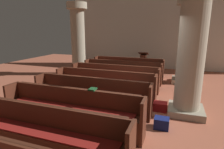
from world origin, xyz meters
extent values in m
plane|color=#AD5B42|center=(0.00, 0.00, 0.00)|extent=(19.20, 19.20, 0.00)
cube|color=silver|center=(0.00, 6.08, 2.25)|extent=(10.00, 0.16, 4.50)
cube|color=#562819|center=(-0.89, 3.55, 0.46)|extent=(3.19, 0.38, 0.05)
cube|color=#562819|center=(-0.89, 3.72, 0.69)|extent=(3.19, 0.04, 0.40)
cube|color=#492215|center=(-0.89, 3.77, 0.88)|extent=(3.07, 0.06, 0.02)
cube|color=#4E2416|center=(-2.52, 3.55, 0.44)|extent=(0.06, 0.44, 0.89)
cube|color=#4E2416|center=(0.73, 3.55, 0.44)|extent=(0.06, 0.44, 0.89)
cube|color=#522618|center=(-0.89, 3.38, 0.23)|extent=(3.19, 0.03, 0.42)
cube|color=maroon|center=(-0.89, 3.53, 0.50)|extent=(2.94, 0.32, 0.02)
cube|color=#562819|center=(-0.89, 2.53, 0.46)|extent=(3.19, 0.38, 0.05)
cube|color=#562819|center=(-0.89, 2.70, 0.69)|extent=(3.19, 0.04, 0.40)
cube|color=#492215|center=(-0.89, 2.75, 0.88)|extent=(3.07, 0.06, 0.02)
cube|color=#4E2416|center=(-2.52, 2.53, 0.44)|extent=(0.06, 0.44, 0.89)
cube|color=#4E2416|center=(0.73, 2.53, 0.44)|extent=(0.06, 0.44, 0.89)
cube|color=#522618|center=(-0.89, 2.36, 0.23)|extent=(3.19, 0.03, 0.42)
cube|color=maroon|center=(-0.89, 2.51, 0.50)|extent=(2.94, 0.32, 0.02)
cube|color=#562819|center=(-0.89, 1.51, 0.46)|extent=(3.19, 0.38, 0.05)
cube|color=#562819|center=(-0.89, 1.67, 0.69)|extent=(3.19, 0.04, 0.40)
cube|color=#492215|center=(-0.89, 1.72, 0.88)|extent=(3.07, 0.06, 0.02)
cube|color=#4E2416|center=(-2.52, 1.51, 0.44)|extent=(0.06, 0.44, 0.89)
cube|color=#4E2416|center=(0.73, 1.51, 0.44)|extent=(0.06, 0.44, 0.89)
cube|color=#522618|center=(-0.89, 1.33, 0.23)|extent=(3.19, 0.03, 0.42)
cube|color=maroon|center=(-0.89, 1.49, 0.50)|extent=(2.94, 0.32, 0.02)
cube|color=#562819|center=(-0.89, 0.48, 0.46)|extent=(3.19, 0.38, 0.05)
cube|color=#562819|center=(-0.89, 0.65, 0.69)|extent=(3.19, 0.04, 0.40)
cube|color=#492215|center=(-0.89, 0.70, 0.88)|extent=(3.07, 0.06, 0.02)
cube|color=#4E2416|center=(-2.52, 0.48, 0.44)|extent=(0.06, 0.44, 0.89)
cube|color=#4E2416|center=(0.73, 0.48, 0.44)|extent=(0.06, 0.44, 0.89)
cube|color=#522618|center=(-0.89, 0.31, 0.23)|extent=(3.19, 0.03, 0.42)
cube|color=maroon|center=(-0.89, 0.46, 0.50)|extent=(2.94, 0.32, 0.02)
cube|color=#562819|center=(-0.89, -0.54, 0.46)|extent=(3.19, 0.38, 0.05)
cube|color=#562819|center=(-0.89, -0.37, 0.69)|extent=(3.19, 0.05, 0.40)
cube|color=#492215|center=(-0.89, -0.32, 0.88)|extent=(3.07, 0.06, 0.02)
cube|color=#4E2416|center=(-2.52, -0.54, 0.44)|extent=(0.06, 0.44, 0.89)
cube|color=#4E2416|center=(0.73, -0.54, 0.44)|extent=(0.06, 0.44, 0.89)
cube|color=#522618|center=(-0.89, -0.71, 0.23)|extent=(3.19, 0.03, 0.42)
cube|color=maroon|center=(-0.89, -0.56, 0.50)|extent=(2.94, 0.32, 0.02)
cube|color=#562819|center=(-0.89, -1.56, 0.46)|extent=(3.19, 0.38, 0.05)
cube|color=#562819|center=(-0.89, -1.39, 0.69)|extent=(3.19, 0.04, 0.40)
cube|color=#492215|center=(-0.89, -1.35, 0.88)|extent=(3.07, 0.06, 0.02)
cube|color=#4E2416|center=(-2.52, -1.56, 0.44)|extent=(0.06, 0.44, 0.89)
cube|color=#4E2416|center=(0.73, -1.56, 0.44)|extent=(0.06, 0.44, 0.89)
cube|color=#522618|center=(-0.89, -1.74, 0.23)|extent=(3.19, 0.03, 0.42)
cube|color=maroon|center=(-0.89, -1.58, 0.50)|extent=(2.94, 0.32, 0.02)
cube|color=#562819|center=(-0.89, -2.58, 0.46)|extent=(3.19, 0.38, 0.05)
cube|color=#562819|center=(-0.89, -2.42, 0.69)|extent=(3.19, 0.04, 0.40)
cube|color=#492215|center=(-0.89, -2.37, 0.88)|extent=(3.07, 0.06, 0.02)
cube|color=maroon|center=(-0.89, -2.60, 0.50)|extent=(2.94, 0.32, 0.02)
cube|color=#9F967E|center=(1.58, 3.26, 0.09)|extent=(0.89, 0.89, 0.18)
cylinder|color=#ADA389|center=(1.58, 3.26, 1.65)|extent=(0.66, 0.66, 2.94)
cylinder|color=#B6AB90|center=(1.58, 3.26, 3.27)|extent=(0.96, 0.96, 0.30)
cube|color=#9F967E|center=(-3.32, 3.21, 0.09)|extent=(0.89, 0.89, 0.18)
cylinder|color=#ADA389|center=(-3.32, 3.21, 1.65)|extent=(0.66, 0.66, 2.94)
cylinder|color=#B6AB90|center=(-3.32, 3.21, 3.27)|extent=(0.96, 0.96, 0.30)
cube|color=#9F967E|center=(1.58, 0.08, 0.09)|extent=(0.89, 0.89, 0.18)
cylinder|color=#ADA389|center=(1.58, 0.08, 1.65)|extent=(0.66, 0.66, 2.94)
cube|color=#411E13|center=(-0.34, 4.54, 0.03)|extent=(0.45, 0.45, 0.06)
cube|color=#4C2316|center=(-0.34, 4.54, 0.47)|extent=(0.28, 0.28, 0.95)
cube|color=#502518|center=(-0.34, 4.54, 1.01)|extent=(0.48, 0.35, 0.15)
cube|color=#194723|center=(-0.43, -1.35, 0.90)|extent=(0.14, 0.19, 0.04)
cube|color=navy|center=(1.04, -0.90, 0.12)|extent=(0.32, 0.26, 0.25)
cube|color=maroon|center=(0.93, 0.06, 0.12)|extent=(0.37, 0.29, 0.24)
camera|label=1|loc=(1.24, -4.83, 2.16)|focal=29.56mm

